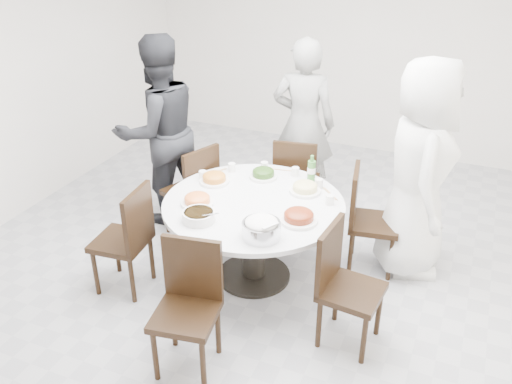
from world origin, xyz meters
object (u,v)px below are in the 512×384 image
at_px(chair_n, 297,179).
at_px(rice_bowl, 261,230).
at_px(soup_bowl, 199,216).
at_px(chair_sw, 121,239).
at_px(chair_nw, 190,189).
at_px(diner_left, 159,131).
at_px(beverage_bottle, 312,168).
at_px(dining_table, 254,241).
at_px(chair_ne, 374,221).
at_px(diner_right, 419,170).
at_px(chair_se, 352,289).
at_px(chair_s, 185,313).
at_px(diner_middle, 303,124).

distance_m(chair_n, rice_bowl, 1.58).
bearing_deg(soup_bowl, chair_sw, -170.75).
height_order(chair_nw, chair_sw, same).
xyz_separation_m(diner_left, beverage_bottle, (1.60, -0.09, -0.07)).
height_order(chair_n, beverage_bottle, beverage_bottle).
xyz_separation_m(dining_table, chair_ne, (0.90, 0.56, 0.10)).
bearing_deg(diner_right, chair_n, 58.83).
relative_size(chair_ne, chair_se, 1.00).
bearing_deg(dining_table, chair_ne, 31.66).
xyz_separation_m(chair_nw, chair_se, (1.83, -0.90, 0.00)).
xyz_separation_m(diner_right, diner_left, (-2.49, -0.06, -0.01)).
bearing_deg(diner_right, chair_sw, 105.54).
distance_m(chair_s, beverage_bottle, 1.77).
xyz_separation_m(diner_right, soup_bowl, (-1.47, -1.15, -0.16)).
bearing_deg(diner_left, diner_middle, 157.10).
bearing_deg(chair_nw, diner_right, 117.84).
bearing_deg(chair_se, diner_middle, 34.05).
bearing_deg(diner_right, diner_middle, 43.92).
distance_m(chair_se, diner_right, 1.28).
relative_size(dining_table, soup_bowl, 5.90).
bearing_deg(diner_left, chair_nw, 97.63).
bearing_deg(diner_left, rice_bowl, 86.67).
relative_size(diner_left, rice_bowl, 6.60).
xyz_separation_m(diner_middle, soup_bowl, (-0.20, -1.93, -0.11)).
bearing_deg(chair_sw, diner_left, -169.81).
xyz_separation_m(chair_s, soup_bowl, (-0.26, 0.71, 0.31)).
bearing_deg(chair_s, soup_bowl, 100.67).
distance_m(dining_table, diner_right, 1.51).
bearing_deg(diner_left, beverage_bottle, 119.00).
relative_size(dining_table, diner_left, 0.79).
distance_m(dining_table, chair_n, 1.07).
relative_size(chair_ne, rice_bowl, 3.32).
bearing_deg(soup_bowl, beverage_bottle, 59.31).
bearing_deg(diner_middle, chair_sw, 57.78).
bearing_deg(diner_right, chair_nw, 82.48).
xyz_separation_m(chair_nw, diner_middle, (0.79, 1.04, 0.42)).
height_order(chair_ne, diner_middle, diner_middle).
xyz_separation_m(diner_right, rice_bowl, (-0.94, -1.18, -0.14)).
bearing_deg(diner_left, chair_ne, 119.96).
relative_size(chair_sw, chair_s, 1.00).
distance_m(chair_s, diner_middle, 2.67).
relative_size(diner_right, beverage_bottle, 7.75).
bearing_deg(chair_n, beverage_bottle, 110.66).
xyz_separation_m(chair_sw, chair_s, (0.95, -0.59, 0.00)).
relative_size(chair_sw, chair_se, 1.00).
bearing_deg(diner_right, dining_table, 105.94).
relative_size(chair_ne, chair_s, 1.00).
height_order(chair_nw, rice_bowl, chair_nw).
xyz_separation_m(diner_middle, diner_left, (-1.21, -0.84, 0.04)).
bearing_deg(soup_bowl, chair_se, -0.75).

